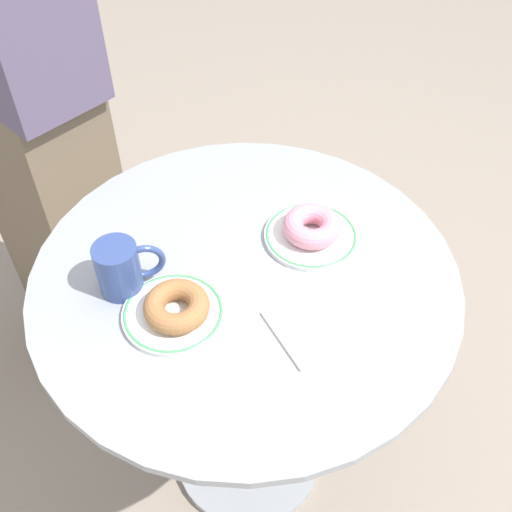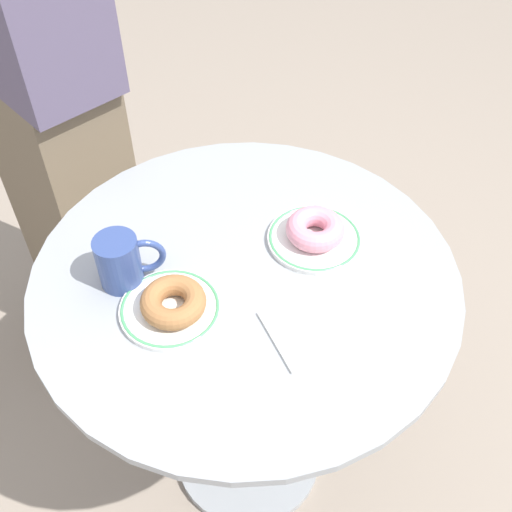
% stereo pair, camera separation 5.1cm
% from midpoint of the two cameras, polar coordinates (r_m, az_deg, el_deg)
% --- Properties ---
extents(ground_plane, '(7.00, 7.00, 0.02)m').
position_cam_midpoint_polar(ground_plane, '(1.77, 0.19, -18.17)').
color(ground_plane, gray).
extents(cafe_table, '(0.79, 0.79, 0.76)m').
position_cam_midpoint_polar(cafe_table, '(1.29, 0.24, -7.83)').
color(cafe_table, '#999EA3').
rests_on(cafe_table, ground).
extents(plate_left, '(0.18, 0.18, 0.01)m').
position_cam_midpoint_polar(plate_left, '(1.07, -6.60, -4.89)').
color(plate_left, white).
rests_on(plate_left, cafe_table).
extents(plate_right, '(0.18, 0.18, 0.01)m').
position_cam_midpoint_polar(plate_right, '(1.18, 6.66, 1.59)').
color(plate_right, white).
rests_on(plate_right, cafe_table).
extents(donut_cinnamon, '(0.16, 0.16, 0.04)m').
position_cam_midpoint_polar(donut_cinnamon, '(1.05, -6.29, -4.29)').
color(donut_cinnamon, '#A36B3D').
rests_on(donut_cinnamon, plate_left).
extents(donut_pink_frosted, '(0.15, 0.15, 0.04)m').
position_cam_midpoint_polar(donut_pink_frosted, '(1.17, 6.76, 2.47)').
color(donut_pink_frosted, pink).
rests_on(donut_pink_frosted, plate_right).
extents(paper_napkin, '(0.13, 0.14, 0.01)m').
position_cam_midpoint_polar(paper_napkin, '(1.05, 6.10, -6.86)').
color(paper_napkin, white).
rests_on(paper_napkin, cafe_table).
extents(coffee_mug, '(0.12, 0.08, 0.10)m').
position_cam_midpoint_polar(coffee_mug, '(1.10, -11.06, -0.50)').
color(coffee_mug, '#334784').
rests_on(coffee_mug, cafe_table).
extents(person_figure, '(0.37, 0.47, 1.72)m').
position_cam_midpoint_polar(person_figure, '(1.53, -18.61, 15.20)').
color(person_figure, brown).
rests_on(person_figure, ground).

